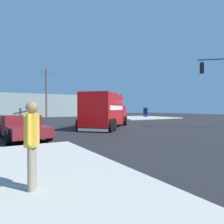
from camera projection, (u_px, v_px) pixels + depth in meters
ground_plane at (115, 126)px, 20.21m from camera, size 100.00×100.00×0.00m
sidewalk_corner_far at (137, 118)px, 38.25m from camera, size 11.56×11.56×0.14m
delivery_truck at (105, 111)px, 18.37m from camera, size 7.40×7.49×3.04m
pickup_maroon at (22, 126)px, 11.87m from camera, size 2.64×5.36×1.38m
pedestrian_near_corner at (32, 139)px, 4.06m from camera, size 0.34×0.49×1.78m
vending_machine_red at (146, 112)px, 40.42m from camera, size 1.17×1.16×1.85m
palm_tree_far at (117, 99)px, 42.02m from camera, size 2.61×2.78×5.11m
utility_pole at (46, 93)px, 36.41m from camera, size 2.19×0.49×8.91m
building_backdrop at (41, 106)px, 44.11m from camera, size 21.70×6.00×4.81m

